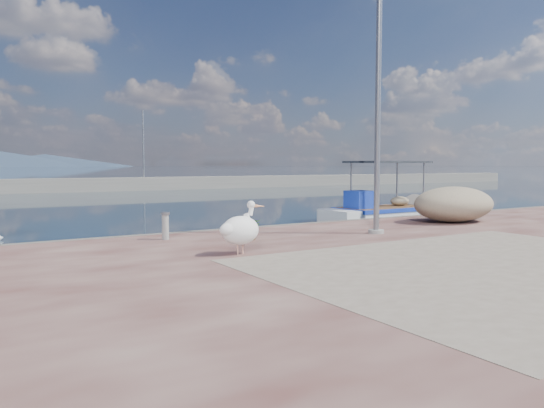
{
  "coord_description": "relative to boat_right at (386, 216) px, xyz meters",
  "views": [
    {
      "loc": [
        -7.99,
        -9.19,
        2.45
      ],
      "look_at": [
        0.0,
        3.8,
        1.3
      ],
      "focal_mm": 35.0,
      "sensor_mm": 36.0,
      "label": 1
    }
  ],
  "objects": [
    {
      "name": "breakwater",
      "position": [
        -8.11,
        32.4,
        0.37
      ],
      "size": [
        120.0,
        2.2,
        7.5
      ],
      "color": "gray",
      "rests_on": "ground"
    },
    {
      "name": "bollard_near",
      "position": [
        -11.32,
        -3.75,
        0.65
      ],
      "size": [
        0.23,
        0.23,
        0.71
      ],
      "color": "gray",
      "rests_on": "quay"
    },
    {
      "name": "quay_patch",
      "position": [
        -7.11,
        -10.6,
        0.27
      ],
      "size": [
        9.0,
        7.0,
        0.01
      ],
      "primitive_type": "cube",
      "color": "gray",
      "rests_on": "quay"
    },
    {
      "name": "potted_plant",
      "position": [
        -9.45,
        -4.93,
        0.52
      ],
      "size": [
        0.56,
        0.52,
        0.52
      ],
      "primitive_type": "imported",
      "rotation": [
        0.0,
        0.0,
        0.28
      ],
      "color": "#33722D",
      "rests_on": "quay"
    },
    {
      "name": "lamp_post",
      "position": [
        -5.81,
        -5.65,
        3.56
      ],
      "size": [
        0.44,
        0.96,
        7.0
      ],
      "color": "gray",
      "rests_on": "quay"
    },
    {
      "name": "pelican",
      "position": [
        -10.72,
        -6.74,
        0.81
      ],
      "size": [
        1.21,
        0.7,
        1.15
      ],
      "rotation": [
        0.0,
        0.0,
        0.2
      ],
      "color": "tan",
      "rests_on": "quay"
    },
    {
      "name": "ground",
      "position": [
        -8.11,
        -7.6,
        -0.24
      ],
      "size": [
        1400.0,
        1400.0,
        0.0
      ],
      "primitive_type": "plane",
      "color": "#162635",
      "rests_on": "ground"
    },
    {
      "name": "net_pile_c",
      "position": [
        -1.52,
        -4.81,
        0.86
      ],
      "size": [
        3.05,
        2.18,
        1.2
      ],
      "primitive_type": "ellipsoid",
      "color": "tan",
      "rests_on": "quay"
    },
    {
      "name": "boat_right",
      "position": [
        0.0,
        0.0,
        0.0
      ],
      "size": [
        6.32,
        2.21,
        3.02
      ],
      "rotation": [
        0.0,
        0.0,
        0.02
      ],
      "color": "white",
      "rests_on": "ground"
    }
  ]
}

